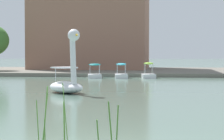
{
  "coord_description": "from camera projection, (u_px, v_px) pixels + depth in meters",
  "views": [
    {
      "loc": [
        1.89,
        -9.19,
        2.23
      ],
      "look_at": [
        -1.45,
        23.96,
        0.99
      ],
      "focal_mm": 67.8,
      "sensor_mm": 36.0,
      "label": 1
    }
  ],
  "objects": [
    {
      "name": "shore_bank_far",
      "position": [
        139.0,
        71.0,
        50.85
      ],
      "size": [
        151.67,
        19.84,
        0.37
      ],
      "primitive_type": "cube",
      "color": "#6B665B",
      "rests_on": "ground_plane"
    },
    {
      "name": "swan_boat",
      "position": [
        67.0,
        80.0,
        24.14
      ],
      "size": [
        2.96,
        3.13,
        3.63
      ],
      "color": "white",
      "rests_on": "ground_plane"
    },
    {
      "name": "pedal_boat_lime",
      "position": [
        149.0,
        74.0,
        39.6
      ],
      "size": [
        1.42,
        2.05,
        1.48
      ],
      "color": "white",
      "rests_on": "ground_plane"
    },
    {
      "name": "pedal_boat_cyan",
      "position": [
        121.0,
        73.0,
        39.65
      ],
      "size": [
        1.4,
        2.31,
        1.4
      ],
      "color": "white",
      "rests_on": "ground_plane"
    },
    {
      "name": "pedal_boat_teal",
      "position": [
        95.0,
        73.0,
        39.95
      ],
      "size": [
        1.59,
        2.23,
        1.36
      ],
      "color": "white",
      "rests_on": "ground_plane"
    },
    {
      "name": "parked_van",
      "position": [
        80.0,
        62.0,
        53.72
      ],
      "size": [
        4.47,
        2.19,
        1.71
      ],
      "color": "gray",
      "rests_on": "shore_bank_far"
    },
    {
      "name": "apartment_block",
      "position": [
        93.0,
        8.0,
        56.01
      ],
      "size": [
        14.73,
        13.15,
        15.97
      ],
      "primitive_type": "cube",
      "rotation": [
        0.0,
        0.0,
        -0.03
      ],
      "color": "#996B56",
      "rests_on": "shore_bank_far"
    },
    {
      "name": "reed_clump_foreground",
      "position": [
        37.0,
        125.0,
        9.43
      ],
      "size": [
        4.04,
        1.51,
        1.59
      ],
      "color": "#4C7F33",
      "rests_on": "ground_plane"
    }
  ]
}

